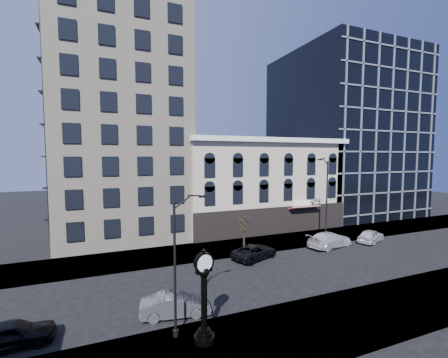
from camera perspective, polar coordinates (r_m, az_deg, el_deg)
name	(u,v)px	position (r m, az deg, el deg)	size (l,w,h in m)	color
ground	(220,282)	(25.45, -0.85, -19.07)	(160.00, 160.00, 0.00)	black
sidewalk_far	(192,252)	(32.54, -6.09, -13.68)	(160.00, 6.00, 0.12)	gray
sidewalk_near	(271,337)	(19.02, 9.01, -27.60)	(160.00, 6.00, 0.12)	gray
cream_tower	(120,83)	(41.77, -19.12, 16.84)	(15.90, 15.40, 42.50)	#BDB098
victorian_row	(258,185)	(43.05, 6.43, -1.18)	(22.60, 11.19, 12.50)	#C1B49F
glass_office	(342,135)	(58.92, 21.60, 7.81)	(20.00, 20.15, 28.00)	black
street_clock	(204,300)	(17.32, -3.81, -21.97)	(1.16, 1.16, 5.11)	black
street_lamp_near	(184,228)	(16.93, -7.68, -9.22)	(2.01, 0.81, 7.99)	black
street_lamp_far	(324,178)	(36.31, 18.56, 0.26)	(2.46, 1.22, 10.00)	black
bare_tree_far	(244,218)	(32.31, 3.85, -7.34)	(2.67, 2.67, 4.59)	black
car_near_a	(11,334)	(21.06, -35.47, -22.96)	(1.69, 4.21, 1.44)	black
car_near_b	(175,305)	(20.77, -9.24, -22.58)	(1.53, 4.39, 1.45)	#595B60
car_far_a	(255,252)	(30.60, 5.88, -13.58)	(2.35, 5.09, 1.42)	black
car_far_b	(330,240)	(36.05, 19.49, -10.83)	(2.34, 5.75, 1.67)	silver
car_far_c	(371,236)	(39.87, 26.18, -9.69)	(1.79, 4.44, 1.51)	silver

